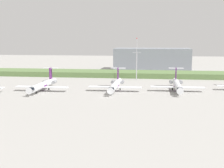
# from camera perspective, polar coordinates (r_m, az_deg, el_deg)

# --- Properties ---
(ground_plane) EXTENTS (500.00, 500.00, 0.00)m
(ground_plane) POSITION_cam_1_polar(r_m,az_deg,el_deg) (149.91, 0.80, -0.26)
(ground_plane) COLOR #9E9B96
(grass_berm) EXTENTS (320.00, 20.00, 2.97)m
(grass_berm) POSITION_cam_1_polar(r_m,az_deg,el_deg) (185.50, 2.13, 1.87)
(grass_berm) COLOR #597542
(grass_berm) RESTS_ON ground
(regional_jet_second) EXTENTS (22.81, 31.00, 9.00)m
(regional_jet_second) POSITION_cam_1_polar(r_m,az_deg,el_deg) (138.08, -12.49, -0.14)
(regional_jet_second) COLOR silver
(regional_jet_second) RESTS_ON ground
(regional_jet_third) EXTENTS (22.81, 31.00, 9.00)m
(regional_jet_third) POSITION_cam_1_polar(r_m,az_deg,el_deg) (134.63, 0.61, -0.16)
(regional_jet_third) COLOR silver
(regional_jet_third) RESTS_ON ground
(regional_jet_fourth) EXTENTS (22.81, 31.00, 9.00)m
(regional_jet_fourth) POSITION_cam_1_polar(r_m,az_deg,el_deg) (137.19, 11.84, -0.18)
(regional_jet_fourth) COLOR silver
(regional_jet_fourth) RESTS_ON ground
(antenna_mast) EXTENTS (4.40, 0.50, 22.66)m
(antenna_mast) POSITION_cam_1_polar(r_m,az_deg,el_deg) (167.99, 4.52, 3.89)
(antenna_mast) COLOR #B2B2B7
(antenna_mast) RESTS_ON ground
(distant_hangar) EXTENTS (52.86, 22.51, 15.41)m
(distant_hangar) POSITION_cam_1_polar(r_m,az_deg,el_deg) (223.54, 7.33, 4.53)
(distant_hangar) COLOR gray
(distant_hangar) RESTS_ON ground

